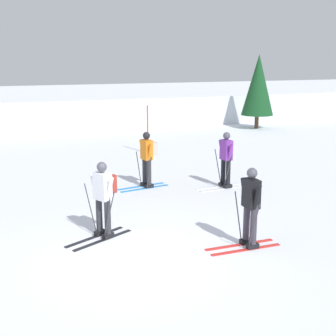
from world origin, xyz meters
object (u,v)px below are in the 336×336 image
(skier_orange, at_px, (147,157))
(trail_marker_pole, at_px, (148,130))
(skier_purple, at_px, (226,158))
(conifer_far_left, at_px, (258,85))
(skier_white, at_px, (103,196))
(skier_black, at_px, (250,205))

(skier_orange, xyz_separation_m, trail_marker_pole, (1.60, 4.88, 0.04))
(skier_purple, bearing_deg, conifer_far_left, 54.84)
(skier_orange, bearing_deg, skier_purple, -21.51)
(skier_orange, bearing_deg, skier_white, -121.22)
(skier_black, bearing_deg, conifer_far_left, 58.63)
(skier_black, distance_m, skier_purple, 4.62)
(skier_white, height_order, conifer_far_left, conifer_far_left)
(skier_black, distance_m, trail_marker_pole, 10.11)
(skier_orange, xyz_separation_m, conifer_far_left, (9.43, 9.38, 1.43))
(skier_orange, height_order, conifer_far_left, conifer_far_left)
(skier_black, relative_size, skier_purple, 1.00)
(skier_orange, relative_size, skier_purple, 1.00)
(skier_white, height_order, skier_purple, same)
(skier_orange, height_order, skier_purple, same)
(skier_purple, bearing_deg, skier_orange, 158.49)
(skier_black, relative_size, trail_marker_pole, 0.86)
(skier_white, relative_size, trail_marker_pole, 0.86)
(skier_black, xyz_separation_m, skier_purple, (1.66, 4.31, -0.00))
(conifer_far_left, bearing_deg, skier_white, -131.84)
(skier_black, xyz_separation_m, skier_orange, (-0.55, 5.18, 0.04))
(skier_purple, bearing_deg, trail_marker_pole, 96.05)
(skier_white, relative_size, conifer_far_left, 0.42)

